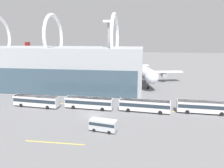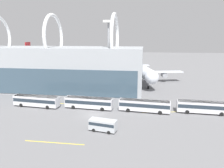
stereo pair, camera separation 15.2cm
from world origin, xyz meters
The scene contains 12 objects.
ground_plane centered at (0.00, 0.00, 0.00)m, with size 440.00×440.00×0.00m, color slate.
airliner_at_gate_near centered at (-42.29, 39.11, 5.71)m, with size 32.31×34.54×16.07m.
airliner_at_gate_far centered at (11.15, 40.03, 5.09)m, with size 34.28×34.29×13.22m.
shuttle_bus_0 centered at (-16.75, 4.08, 1.78)m, with size 12.92×3.70×3.01m.
shuttle_bus_1 centered at (-2.27, 4.59, 1.78)m, with size 12.89×3.46×3.01m.
shuttle_bus_2 centered at (12.22, 4.18, 1.78)m, with size 12.91×3.62×3.01m.
shuttle_bus_3 centered at (26.70, 5.12, 1.78)m, with size 12.84×3.14×3.01m.
service_van_foreground centered at (3.99, -8.66, 1.42)m, with size 5.83×3.06×2.42m.
floodlight_mast centered at (0.00, 23.03, 17.03)m, with size 3.02×3.02×23.84m.
lane_stripe_0 centered at (-3.79, -14.81, 0.00)m, with size 11.23×0.25×0.01m, color yellow.
lane_stripe_1 centered at (-11.88, 8.12, 0.00)m, with size 9.20×0.25×0.01m, color yellow.
lane_stripe_2 centered at (16.77, 4.60, 0.00)m, with size 10.37×0.25×0.01m, color yellow.
Camera 2 is at (11.75, -49.03, 18.70)m, focal length 35.00 mm.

